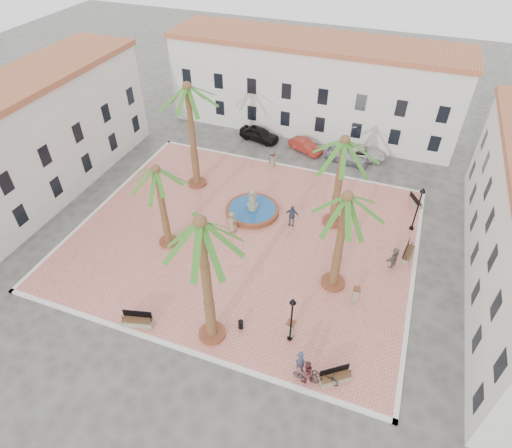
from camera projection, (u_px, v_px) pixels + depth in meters
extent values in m
plane|color=#56544F|center=(244.00, 236.00, 34.11)|extent=(120.00, 120.00, 0.00)
cube|color=#E07C6C|center=(244.00, 236.00, 34.06)|extent=(26.00, 22.00, 0.15)
cube|color=silver|center=(286.00, 166.00, 41.92)|extent=(26.30, 0.30, 0.16)
cube|color=silver|center=(178.00, 348.00, 26.19)|extent=(26.30, 0.30, 0.16)
cube|color=silver|center=(413.00, 278.00, 30.59)|extent=(0.30, 22.30, 0.16)
cube|color=silver|center=(107.00, 201.00, 37.52)|extent=(0.30, 22.30, 0.16)
cube|color=white|center=(313.00, 88.00, 45.50)|extent=(30.00, 7.00, 9.00)
cube|color=#B5623F|center=(317.00, 41.00, 42.43)|extent=(30.40, 7.40, 0.50)
cube|color=black|center=(190.00, 103.00, 48.00)|extent=(1.00, 0.12, 1.60)
cube|color=black|center=(220.00, 108.00, 47.00)|extent=(1.00, 0.12, 1.60)
cube|color=black|center=(252.00, 113.00, 46.00)|extent=(1.00, 0.12, 1.60)
cube|color=black|center=(285.00, 119.00, 45.00)|extent=(1.00, 0.12, 1.60)
cube|color=black|center=(320.00, 124.00, 44.00)|extent=(1.00, 0.12, 1.60)
cube|color=black|center=(356.00, 131.00, 43.00)|extent=(1.00, 0.12, 1.60)
cube|color=black|center=(394.00, 137.00, 42.00)|extent=(1.00, 0.12, 1.60)
cube|color=black|center=(434.00, 144.00, 41.00)|extent=(1.00, 0.12, 1.60)
cube|color=black|center=(187.00, 76.00, 46.06)|extent=(1.00, 0.12, 1.60)
cube|color=black|center=(219.00, 81.00, 45.06)|extent=(1.00, 0.12, 1.60)
cube|color=black|center=(252.00, 86.00, 44.06)|extent=(1.00, 0.12, 1.60)
cube|color=black|center=(286.00, 91.00, 43.06)|extent=(1.00, 0.12, 1.60)
cube|color=black|center=(323.00, 97.00, 42.06)|extent=(1.00, 0.12, 1.60)
cube|color=black|center=(361.00, 102.00, 41.06)|extent=(1.00, 0.12, 1.60)
cube|color=black|center=(401.00, 108.00, 40.06)|extent=(1.00, 0.12, 1.60)
cube|color=black|center=(443.00, 115.00, 39.06)|extent=(1.00, 0.12, 1.60)
cube|color=black|center=(479.00, 399.00, 21.50)|extent=(0.12, 1.00, 1.60)
cube|color=black|center=(478.00, 340.00, 24.15)|extent=(0.12, 1.00, 1.60)
cube|color=black|center=(476.00, 292.00, 26.81)|extent=(0.12, 1.00, 1.60)
cube|color=black|center=(475.00, 254.00, 29.46)|extent=(0.12, 1.00, 1.60)
cube|color=black|center=(474.00, 221.00, 32.12)|extent=(0.12, 1.00, 1.60)
cube|color=black|center=(474.00, 194.00, 34.77)|extent=(0.12, 1.00, 1.60)
cube|color=black|center=(473.00, 170.00, 37.43)|extent=(0.12, 1.00, 1.60)
cube|color=black|center=(501.00, 366.00, 19.56)|extent=(0.12, 1.00, 1.60)
cube|color=black|center=(497.00, 306.00, 22.21)|extent=(0.12, 1.00, 1.60)
cube|color=black|center=(493.00, 258.00, 24.87)|extent=(0.12, 1.00, 1.60)
cube|color=black|center=(491.00, 220.00, 27.52)|extent=(0.12, 1.00, 1.60)
cube|color=black|center=(488.00, 189.00, 30.18)|extent=(0.12, 1.00, 1.60)
cube|color=black|center=(486.00, 162.00, 32.84)|extent=(0.12, 1.00, 1.60)
cube|color=black|center=(485.00, 140.00, 35.49)|extent=(0.12, 1.00, 1.60)
cube|color=white|center=(35.00, 142.00, 36.10)|extent=(6.00, 24.00, 9.50)
cube|color=#B5623F|center=(13.00, 85.00, 32.87)|extent=(6.40, 24.40, 0.50)
cube|color=black|center=(20.00, 215.00, 32.67)|extent=(0.12, 1.00, 1.60)
cube|color=black|center=(56.00, 187.00, 35.53)|extent=(0.12, 1.00, 1.60)
cube|color=black|center=(86.00, 163.00, 38.39)|extent=(0.12, 1.00, 1.60)
cube|color=black|center=(113.00, 142.00, 41.25)|extent=(0.12, 1.00, 1.60)
cube|color=black|center=(136.00, 124.00, 44.11)|extent=(0.12, 1.00, 1.60)
cube|color=black|center=(5.00, 183.00, 30.73)|extent=(0.12, 1.00, 1.60)
cube|color=black|center=(45.00, 156.00, 33.59)|extent=(0.12, 1.00, 1.60)
cube|color=black|center=(77.00, 133.00, 36.45)|extent=(0.12, 1.00, 1.60)
cube|color=black|center=(106.00, 113.00, 39.31)|extent=(0.12, 1.00, 1.60)
cube|color=black|center=(130.00, 96.00, 42.17)|extent=(0.12, 1.00, 1.60)
cylinder|color=brown|center=(252.00, 210.00, 36.09)|extent=(4.48, 4.48, 0.43)
cylinder|color=#194C8C|center=(252.00, 209.00, 35.96)|extent=(3.94, 3.94, 0.06)
cylinder|color=gray|center=(252.00, 208.00, 35.95)|extent=(0.96, 0.96, 0.85)
cylinder|color=gray|center=(252.00, 200.00, 35.40)|extent=(0.64, 0.64, 1.28)
sphere|color=gray|center=(252.00, 192.00, 34.88)|extent=(0.47, 0.47, 0.47)
cylinder|color=brown|center=(197.00, 183.00, 39.36)|extent=(1.70, 1.70, 0.25)
cylinder|color=brown|center=(192.00, 138.00, 36.36)|extent=(0.55, 0.55, 9.04)
sphere|color=brown|center=(187.00, 86.00, 33.44)|extent=(0.74, 0.74, 0.74)
cylinder|color=brown|center=(169.00, 241.00, 33.29)|extent=(1.47, 1.47, 0.22)
cylinder|color=brown|center=(163.00, 207.00, 31.10)|extent=(0.48, 0.48, 6.55)
sphere|color=brown|center=(156.00, 169.00, 28.98)|extent=(0.64, 0.64, 0.64)
cylinder|color=brown|center=(212.00, 333.00, 26.78)|extent=(1.68, 1.68, 0.25)
cylinder|color=brown|center=(207.00, 284.00, 23.79)|extent=(0.55, 0.55, 8.99)
sphere|color=brown|center=(200.00, 222.00, 20.88)|extent=(0.74, 0.74, 0.74)
cylinder|color=brown|center=(333.00, 282.00, 30.02)|extent=(1.68, 1.68, 0.25)
cylinder|color=brown|center=(340.00, 242.00, 27.56)|extent=(0.55, 0.55, 7.38)
sphere|color=brown|center=(348.00, 196.00, 25.17)|extent=(0.74, 0.74, 0.74)
cylinder|color=brown|center=(333.00, 221.00, 35.15)|extent=(1.72, 1.72, 0.26)
cylinder|color=brown|center=(339.00, 183.00, 32.69)|extent=(0.56, 0.56, 7.36)
sphere|color=brown|center=(345.00, 140.00, 30.31)|extent=(0.75, 0.75, 0.75)
cube|color=gray|center=(138.00, 322.00, 27.29)|extent=(2.09, 1.08, 0.44)
cube|color=#56351E|center=(137.00, 320.00, 27.12)|extent=(1.97, 1.00, 0.07)
cube|color=black|center=(137.00, 314.00, 27.11)|extent=(1.84, 0.51, 0.56)
cylinder|color=black|center=(122.00, 317.00, 27.12)|extent=(0.05, 0.05, 0.33)
cylinder|color=black|center=(151.00, 320.00, 26.96)|extent=(0.05, 0.05, 0.33)
cube|color=gray|center=(335.00, 379.00, 24.32)|extent=(1.88, 1.58, 0.42)
cube|color=#56351E|center=(336.00, 376.00, 24.16)|extent=(1.76, 1.48, 0.06)
cube|color=black|center=(334.00, 370.00, 24.15)|extent=(1.48, 1.10, 0.53)
cylinder|color=black|center=(321.00, 379.00, 23.90)|extent=(0.05, 0.05, 0.32)
cylinder|color=black|center=(350.00, 371.00, 24.27)|extent=(0.05, 0.05, 0.32)
cube|color=gray|center=(408.00, 255.00, 32.01)|extent=(0.88, 2.00, 0.43)
cube|color=#56351E|center=(409.00, 252.00, 31.85)|extent=(0.81, 1.88, 0.06)
cube|color=black|center=(406.00, 248.00, 31.75)|extent=(0.33, 1.81, 0.54)
cylinder|color=black|center=(406.00, 259.00, 31.16)|extent=(0.05, 0.05, 0.32)
cylinder|color=black|center=(412.00, 244.00, 32.37)|extent=(0.05, 0.05, 0.32)
cube|color=gray|center=(415.00, 202.00, 37.01)|extent=(1.27, 1.66, 0.36)
cube|color=#56351E|center=(416.00, 200.00, 36.87)|extent=(1.19, 1.56, 0.05)
cube|color=black|center=(414.00, 198.00, 36.69)|extent=(0.84, 1.34, 0.45)
cylinder|color=black|center=(420.00, 205.00, 36.22)|extent=(0.05, 0.05, 0.27)
cylinder|color=black|center=(412.00, 194.00, 37.38)|extent=(0.05, 0.05, 0.27)
cylinder|color=black|center=(290.00, 338.00, 26.56)|extent=(0.34, 0.34, 0.15)
cylinder|color=black|center=(291.00, 321.00, 25.44)|extent=(0.11, 0.11, 3.42)
cone|color=black|center=(293.00, 301.00, 24.24)|extent=(0.42, 0.42, 0.38)
sphere|color=beige|center=(293.00, 302.00, 24.34)|extent=(0.23, 0.23, 0.23)
cylinder|color=black|center=(411.00, 228.00, 34.54)|extent=(0.36, 0.36, 0.16)
cylinder|color=black|center=(417.00, 210.00, 33.36)|extent=(0.12, 0.12, 3.61)
cone|color=black|center=(423.00, 190.00, 32.10)|extent=(0.44, 0.44, 0.40)
sphere|color=beige|center=(423.00, 192.00, 32.20)|extent=(0.24, 0.24, 0.24)
cube|color=gray|center=(291.00, 330.00, 26.37)|extent=(0.45, 0.45, 1.26)
cube|color=brown|center=(291.00, 323.00, 25.93)|extent=(0.56, 0.56, 0.10)
cube|color=gray|center=(273.00, 161.00, 41.37)|extent=(0.42, 0.42, 1.21)
cube|color=brown|center=(273.00, 155.00, 40.95)|extent=(0.53, 0.53, 0.09)
cube|color=gray|center=(356.00, 295.00, 28.52)|extent=(0.41, 0.41, 1.17)
cube|color=brown|center=(357.00, 289.00, 28.11)|extent=(0.51, 0.51, 0.09)
cylinder|color=black|center=(241.00, 325.00, 27.03)|extent=(0.33, 0.33, 0.65)
imported|color=#373B54|center=(300.00, 360.00, 24.51)|extent=(0.71, 0.59, 1.68)
imported|color=black|center=(325.00, 377.00, 24.18)|extent=(1.71, 0.84, 0.86)
imported|color=#582225|center=(306.00, 372.00, 23.91)|extent=(1.08, 1.05, 1.75)
imported|color=black|center=(306.00, 376.00, 24.17)|extent=(1.53, 0.46, 0.92)
imported|color=#8E7E5E|center=(232.00, 222.00, 33.74)|extent=(0.94, 0.63, 1.90)
imported|color=#39455F|center=(292.00, 215.00, 34.38)|extent=(1.17, 0.58, 1.92)
imported|color=#4B4C50|center=(272.00, 158.00, 41.24)|extent=(0.83, 1.19, 1.68)
imported|color=#635B4E|center=(394.00, 257.00, 30.88)|extent=(1.09, 1.65, 1.70)
imported|color=black|center=(259.00, 134.00, 45.48)|extent=(4.58, 2.55, 1.47)
imported|color=maroon|center=(305.00, 146.00, 43.79)|extent=(3.92, 2.71, 1.22)
imported|color=#A7A6AE|center=(347.00, 156.00, 42.29)|extent=(4.57, 2.38, 1.27)
imported|color=silver|center=(361.00, 153.00, 42.64)|extent=(5.03, 3.20, 1.29)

